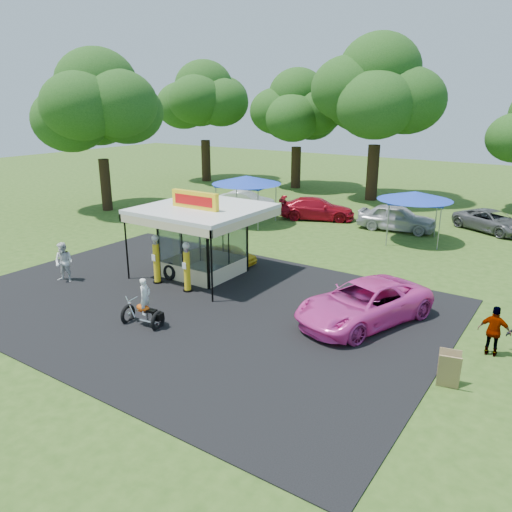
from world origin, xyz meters
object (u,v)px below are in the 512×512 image
(spectator_east_b, at_px, (494,331))
(pink_sedan, at_px, (364,303))
(bg_car_d, at_px, (492,221))
(kiosk_car, at_px, (231,254))
(gas_pump_left, at_px, (156,260))
(bg_car_c, at_px, (397,218))
(tent_east, at_px, (415,196))
(motorcycle, at_px, (144,307))
(bg_car_a, at_px, (245,201))
(spectator_west, at_px, (64,262))
(a_frame_sign, at_px, (449,370))
(tent_west, at_px, (247,180))
(gas_station_kiosk, at_px, (203,239))
(gas_pump_right, at_px, (187,268))
(bg_car_b, at_px, (317,209))

(spectator_east_b, bearing_deg, pink_sedan, -3.55)
(bg_car_d, bearing_deg, kiosk_car, 173.86)
(gas_pump_left, relative_size, spectator_east_b, 1.35)
(bg_car_c, relative_size, tent_east, 1.14)
(motorcycle, bearing_deg, bg_car_a, 106.28)
(spectator_west, height_order, bg_car_c, spectator_west)
(gas_pump_left, xyz_separation_m, kiosk_car, (1.02, 4.37, -0.65))
(a_frame_sign, bearing_deg, tent_west, 127.79)
(tent_west, bearing_deg, bg_car_d, 25.76)
(gas_station_kiosk, bearing_deg, tent_east, 60.71)
(a_frame_sign, height_order, spectator_west, spectator_west)
(pink_sedan, bearing_deg, motorcycle, -123.55)
(bg_car_c, bearing_deg, bg_car_a, 86.86)
(pink_sedan, relative_size, bg_car_c, 1.15)
(gas_pump_right, distance_m, tent_west, 13.28)
(tent_west, relative_size, tent_east, 1.08)
(motorcycle, height_order, bg_car_b, motorcycle)
(gas_station_kiosk, distance_m, bg_car_a, 14.93)
(kiosk_car, distance_m, bg_car_a, 12.97)
(gas_pump_right, bearing_deg, a_frame_sign, -7.54)
(kiosk_car, relative_size, tent_east, 0.65)
(pink_sedan, relative_size, spectator_east_b, 3.27)
(bg_car_d, bearing_deg, pink_sedan, -156.52)
(gas_pump_left, distance_m, spectator_east_b, 14.23)
(gas_pump_left, bearing_deg, bg_car_a, 110.72)
(motorcycle, bearing_deg, kiosk_car, 94.87)
(spectator_east_b, height_order, bg_car_c, spectator_east_b)
(bg_car_c, xyz_separation_m, bg_car_d, (5.24, 3.13, -0.16))
(gas_station_kiosk, distance_m, pink_sedan, 8.66)
(gas_pump_right, xyz_separation_m, bg_car_b, (-1.76, 15.86, -0.34))
(gas_pump_right, bearing_deg, tent_west, 113.44)
(a_frame_sign, xyz_separation_m, bg_car_b, (-13.34, 17.39, 0.19))
(kiosk_car, xyz_separation_m, bg_car_d, (10.10, 14.65, 0.21))
(gas_pump_left, distance_m, kiosk_car, 4.53)
(gas_station_kiosk, relative_size, motorcycle, 2.72)
(pink_sedan, relative_size, spectator_west, 3.01)
(tent_east, bearing_deg, bg_car_d, 55.60)
(a_frame_sign, xyz_separation_m, bg_car_a, (-19.27, 16.94, 0.16))
(pink_sedan, height_order, spectator_east_b, spectator_east_b)
(motorcycle, bearing_deg, tent_east, 66.64)
(spectator_west, distance_m, bg_car_c, 20.54)
(pink_sedan, height_order, bg_car_a, pink_sedan)
(bg_car_a, bearing_deg, gas_pump_left, -173.07)
(spectator_east_b, height_order, bg_car_b, spectator_east_b)
(a_frame_sign, height_order, tent_west, tent_west)
(gas_station_kiosk, bearing_deg, bg_car_d, 59.06)
(spectator_west, relative_size, bg_car_a, 0.42)
(tent_east, bearing_deg, kiosk_car, -124.69)
(kiosk_car, distance_m, spectator_east_b, 13.51)
(spectator_west, bearing_deg, gas_pump_left, 13.14)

